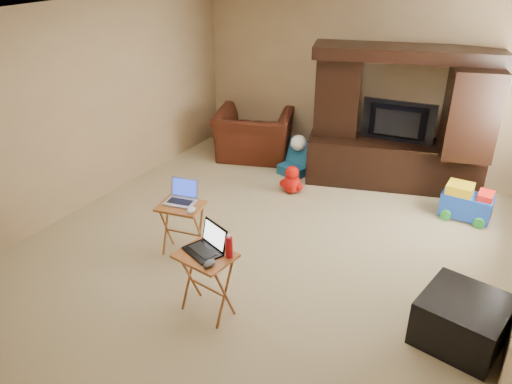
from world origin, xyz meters
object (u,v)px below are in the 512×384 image
Objects in this scene: entertainment_center at (398,120)px; laptop_right at (202,241)px; laptop_left at (179,193)px; tray_table_right at (207,284)px; ottoman at (462,320)px; plush_toy at (292,179)px; child_rocker at (295,158)px; mouse_right at (209,263)px; television at (397,123)px; mouse_left at (191,210)px; water_bottle at (229,247)px; recliner at (254,135)px; push_toy at (467,202)px; tray_table_left at (183,229)px.

entertainment_center is 3.54m from laptop_right.
entertainment_center is at bearing 50.50° from laptop_left.
laptop_right reaches higher than laptop_left.
ottoman is at bearing 28.13° from tray_table_right.
plush_toy is 0.62× the size of tray_table_right.
laptop_right reaches higher than child_rocker.
mouse_right is (0.76, -3.24, 0.41)m from child_rocker.
television is 7.92× the size of mouse_left.
child_rocker is (-1.32, -0.32, -0.66)m from television.
water_bottle reaches higher than mouse_right.
mouse_left is 1.02m from mouse_right.
tray_table_right is at bearing -51.85° from laptop_left.
television is 2.21m from recliner.
laptop_right is (-0.72, -3.42, -0.15)m from television.
laptop_left reaches higher than tray_table_right.
push_toy is at bearing 11.76° from child_rocker.
recliner is 1.79× the size of tray_table_right.
mouse_left is (-0.59, 0.60, 0.31)m from tray_table_right.
entertainment_center reaches higher than mouse_left.
tray_table_left reaches higher than child_rocker.
laptop_left is at bearing 148.73° from water_bottle.
mouse_right reaches higher than child_rocker.
push_toy is 1.91× the size of laptop_left.
ottoman is at bearing 3.95° from mouse_left.
entertainment_center is at bearing 40.45° from plush_toy.
tray_table_right is 1.91× the size of laptop_right.
television is 3.13m from laptop_left.
mouse_right reaches higher than push_toy.
plush_toy is at bearing 123.92° from recliner.
child_rocker reaches higher than ottoman.
child_rocker is at bearing 90.93° from mouse_left.
tray_table_left is (-2.87, -0.12, 0.08)m from ottoman.
television reaches higher than mouse_left.
child_rocker is 3.58m from ottoman.
television is at bearing 86.40° from tray_table_right.
recliner is at bearing 177.62° from child_rocker.
plush_toy is 1.98m from laptop_left.
recliner reaches higher than child_rocker.
ottoman is 2.71m from mouse_left.
recliner is at bearing 134.10° from laptop_right.
mouse_left is (-0.55, 0.58, -0.13)m from laptop_right.
child_rocker is 3.19m from laptop_right.
television is at bearing 50.11° from laptop_left.
water_bottle is at bearing -60.44° from child_rocker.
entertainment_center is 5.89× the size of plush_toy.
entertainment_center is 17.97× the size of mouse_right.
recliner is at bearing 116.84° from water_bottle.
child_rocker is 0.83× the size of tray_table_left.
mouse_left is at bearing 88.46° from recliner.
television is 3.13m from mouse_left.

